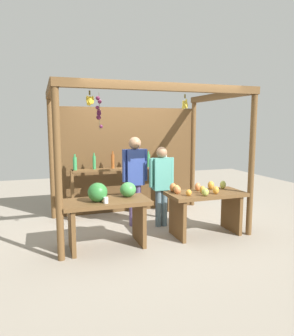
# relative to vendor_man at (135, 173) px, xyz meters

# --- Properties ---
(ground_plane) EXTENTS (12.00, 12.00, 0.00)m
(ground_plane) POSITION_rel_vendor_man_xyz_m (0.14, -0.06, -1.00)
(ground_plane) COLOR gray
(ground_plane) RESTS_ON ground
(market_stall) EXTENTS (3.25, 2.22, 2.49)m
(market_stall) POSITION_rel_vendor_man_xyz_m (0.14, 0.45, 0.44)
(market_stall) COLOR brown
(market_stall) RESTS_ON ground
(fruit_counter_left) EXTENTS (1.32, 0.64, 1.03)m
(fruit_counter_left) POSITION_rel_vendor_man_xyz_m (-0.70, -0.84, -0.37)
(fruit_counter_left) COLOR brown
(fruit_counter_left) RESTS_ON ground
(fruit_counter_right) EXTENTS (1.32, 0.65, 0.89)m
(fruit_counter_right) POSITION_rel_vendor_man_xyz_m (0.98, -0.84, -0.43)
(fruit_counter_right) COLOR brown
(fruit_counter_right) RESTS_ON ground
(bottle_shelf_unit) EXTENTS (2.09, 0.22, 1.35)m
(bottle_shelf_unit) POSITION_rel_vendor_man_xyz_m (-0.04, 0.73, -0.20)
(bottle_shelf_unit) COLOR brown
(bottle_shelf_unit) RESTS_ON ground
(vendor_man) EXTENTS (0.48, 0.23, 1.66)m
(vendor_man) POSITION_rel_vendor_man_xyz_m (0.00, 0.00, 0.00)
(vendor_man) COLOR #544473
(vendor_man) RESTS_ON ground
(vendor_woman) EXTENTS (0.48, 0.20, 1.48)m
(vendor_woman) POSITION_rel_vendor_man_xyz_m (0.45, -0.19, -0.12)
(vendor_woman) COLOR #4A606A
(vendor_woman) RESTS_ON ground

